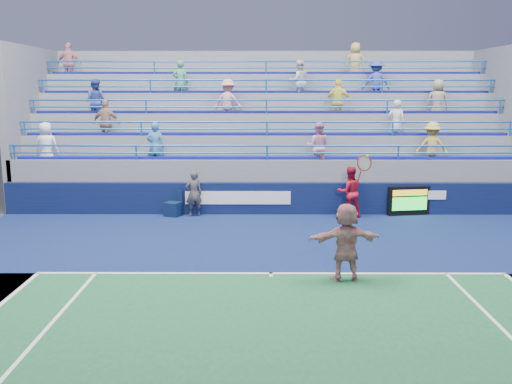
{
  "coord_description": "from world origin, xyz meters",
  "views": [
    {
      "loc": [
        -0.28,
        -12.76,
        4.28
      ],
      "look_at": [
        -0.36,
        2.5,
        1.5
      ],
      "focal_mm": 40.0,
      "sensor_mm": 36.0,
      "label": 1
    }
  ],
  "objects_px": {
    "tennis_player": "(346,242)",
    "ball_girl": "(349,192)",
    "serve_speed_board": "(409,201)",
    "line_judge": "(194,194)",
    "judge_chair": "(173,208)"
  },
  "relations": [
    {
      "from": "serve_speed_board",
      "to": "tennis_player",
      "type": "distance_m",
      "value": 7.43
    },
    {
      "from": "line_judge",
      "to": "ball_girl",
      "type": "relative_size",
      "value": 0.9
    },
    {
      "from": "tennis_player",
      "to": "ball_girl",
      "type": "distance_m",
      "value": 6.51
    },
    {
      "from": "judge_chair",
      "to": "tennis_player",
      "type": "xyz_separation_m",
      "value": [
        4.86,
        -6.56,
        0.62
      ]
    },
    {
      "from": "judge_chair",
      "to": "line_judge",
      "type": "xyz_separation_m",
      "value": [
        0.7,
        -0.0,
        0.5
      ]
    },
    {
      "from": "serve_speed_board",
      "to": "ball_girl",
      "type": "bearing_deg",
      "value": -172.02
    },
    {
      "from": "serve_speed_board",
      "to": "ball_girl",
      "type": "height_order",
      "value": "ball_girl"
    },
    {
      "from": "ball_girl",
      "to": "line_judge",
      "type": "bearing_deg",
      "value": -9.75
    },
    {
      "from": "serve_speed_board",
      "to": "judge_chair",
      "type": "height_order",
      "value": "serve_speed_board"
    },
    {
      "from": "judge_chair",
      "to": "line_judge",
      "type": "relative_size",
      "value": 0.56
    },
    {
      "from": "serve_speed_board",
      "to": "ball_girl",
      "type": "relative_size",
      "value": 0.84
    },
    {
      "from": "tennis_player",
      "to": "line_judge",
      "type": "relative_size",
      "value": 1.84
    },
    {
      "from": "line_judge",
      "to": "judge_chair",
      "type": "bearing_deg",
      "value": -20.28
    },
    {
      "from": "tennis_player",
      "to": "ball_girl",
      "type": "relative_size",
      "value": 1.66
    },
    {
      "from": "serve_speed_board",
      "to": "tennis_player",
      "type": "xyz_separation_m",
      "value": [
        -3.16,
        -6.71,
        0.39
      ]
    }
  ]
}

